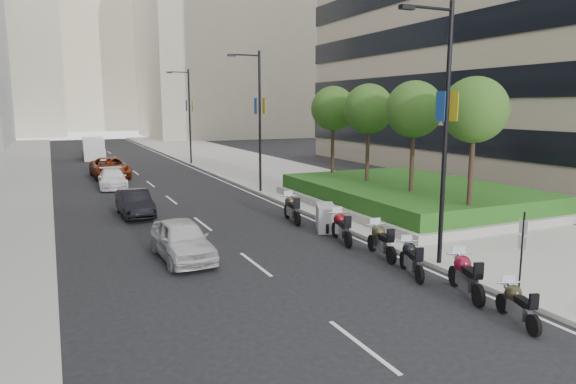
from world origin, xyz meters
TOP-DOWN VIEW (x-y plane):
  - ground at (0.00, 0.00)m, footprint 160.00×160.00m
  - sidewalk_right at (9.00, 30.00)m, footprint 10.00×100.00m
  - lane_edge at (3.70, 30.00)m, footprint 0.12×100.00m
  - lane_centre at (-1.50, 30.00)m, footprint 0.12×100.00m
  - building_cream_right at (22.00, 80.00)m, footprint 28.00×24.00m
  - building_cream_centre at (2.00, 120.00)m, footprint 30.00×24.00m
  - planter at (10.00, 10.00)m, footprint 10.00×14.00m
  - hedge at (10.00, 10.00)m, footprint 9.40×13.40m
  - tree_0 at (8.50, 4.00)m, footprint 2.80×2.80m
  - tree_1 at (8.50, 8.00)m, footprint 2.80×2.80m
  - tree_2 at (8.50, 12.00)m, footprint 2.80×2.80m
  - tree_3 at (8.50, 16.00)m, footprint 2.80×2.80m
  - lamp_post_0 at (4.14, 1.00)m, footprint 2.34×0.45m
  - lamp_post_1 at (4.14, 18.00)m, footprint 2.34×0.45m
  - lamp_post_2 at (4.14, 36.00)m, footprint 2.34×0.45m
  - parking_sign at (4.80, -2.00)m, footprint 0.06×0.32m
  - motorcycle_0 at (2.84, -3.62)m, footprint 0.81×1.92m
  - motorcycle_1 at (3.09, -1.51)m, footprint 1.04×2.25m
  - motorcycle_2 at (2.80, 0.66)m, footprint 0.92×2.08m
  - motorcycle_3 at (3.11, 2.84)m, footprint 0.78×2.33m
  - motorcycle_4 at (2.86, 5.32)m, footprint 0.84×2.34m
  - motorcycle_5 at (3.27, 7.41)m, footprint 1.48×2.05m
  - motorcycle_6 at (2.61, 9.62)m, footprint 0.82×2.47m
  - car_a at (-3.71, 5.75)m, footprint 1.85×4.37m
  - car_b at (-4.17, 14.22)m, footprint 1.52×4.12m
  - car_c at (-4.18, 24.29)m, footprint 2.05×4.56m
  - car_d at (-3.77, 29.80)m, footprint 2.80×5.77m
  - delivery_van at (-3.80, 45.31)m, footprint 2.21×5.39m

SIDE VIEW (x-z plane):
  - ground at x=0.00m, z-range 0.00..0.00m
  - lane_edge at x=3.70m, z-range 0.00..0.01m
  - lane_centre at x=-1.50m, z-range 0.00..0.01m
  - sidewalk_right at x=9.00m, z-range 0.00..0.15m
  - planter at x=10.00m, z-range 0.15..0.55m
  - motorcycle_0 at x=2.84m, z-range 0.03..1.02m
  - motorcycle_2 at x=2.80m, z-range 0.04..1.11m
  - motorcycle_5 at x=3.27m, z-range 0.00..1.16m
  - motorcycle_3 at x=3.11m, z-range 0.04..1.21m
  - motorcycle_1 at x=3.09m, z-range 0.04..1.21m
  - motorcycle_4 at x=2.86m, z-range 0.04..1.22m
  - car_c at x=-4.18m, z-range 0.00..1.30m
  - motorcycle_6 at x=2.61m, z-range 0.04..1.27m
  - car_b at x=-4.17m, z-range 0.00..1.35m
  - car_a at x=-3.71m, z-range 0.00..1.47m
  - car_d at x=-3.77m, z-range 0.00..1.58m
  - hedge at x=10.00m, z-range 0.55..1.35m
  - delivery_van at x=-3.80m, z-range -0.07..2.16m
  - parking_sign at x=4.80m, z-range 0.21..2.71m
  - lamp_post_0 at x=4.14m, z-range 0.57..9.57m
  - lamp_post_1 at x=4.14m, z-range 0.57..9.57m
  - lamp_post_2 at x=4.14m, z-range 0.57..9.57m
  - tree_0 at x=8.50m, z-range 2.27..8.57m
  - tree_1 at x=8.50m, z-range 2.27..8.57m
  - tree_2 at x=8.50m, z-range 2.27..8.57m
  - tree_3 at x=8.50m, z-range 2.27..8.57m
  - building_cream_right at x=22.00m, z-range 0.00..36.00m
  - building_cream_centre at x=2.00m, z-range 0.00..38.00m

